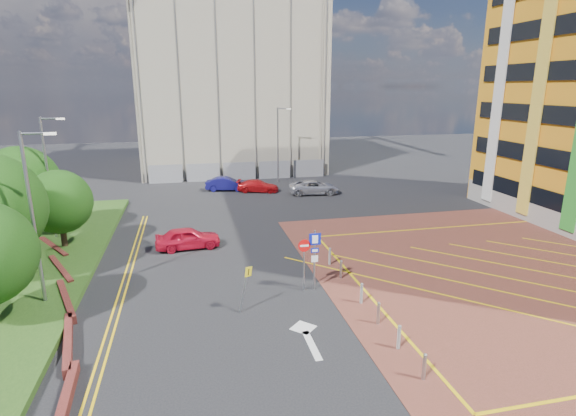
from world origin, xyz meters
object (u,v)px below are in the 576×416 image
object	(u,v)px
lamp_left_near	(34,212)
car_red_back	(258,186)
lamp_back	(279,142)
car_red_left	(188,238)
tree_d	(21,184)
warning_sign	(246,283)
tree_c	(59,202)
car_blue_back	(226,184)
car_silver_back	(314,187)
sign_cluster	(311,254)
lamp_left_far	(49,173)

from	to	relation	value
lamp_left_near	car_red_back	distance (m)	25.91
lamp_back	car_red_left	xyz separation A→B (m)	(-9.88, -19.33, -3.66)
tree_d	warning_sign	distance (m)	19.18
tree_c	car_red_left	xyz separation A→B (m)	(7.69, -1.33, -2.49)
car_blue_back	lamp_left_near	bearing A→B (deg)	166.77
tree_c	tree_d	size ratio (longest dim) A/B	0.81
lamp_back	warning_sign	xyz separation A→B (m)	(-7.31, -28.63, -2.93)
lamp_left_near	warning_sign	world-z (taller)	lamp_left_near
car_blue_back	car_silver_back	distance (m)	8.88
lamp_left_near	car_silver_back	size ratio (longest dim) A/B	1.65
sign_cluster	car_red_left	size ratio (longest dim) A/B	0.78
lamp_left_far	tree_d	bearing A→B (deg)	154.32
tree_d	lamp_left_near	bearing A→B (deg)	-69.65
tree_c	warning_sign	bearing A→B (deg)	-45.97
tree_d	car_red_left	xyz separation A→B (m)	(10.69, -4.33, -3.17)
tree_d	car_blue_back	world-z (taller)	tree_d
tree_c	car_blue_back	distance (m)	19.09
tree_c	car_red_left	bearing A→B (deg)	-9.84
sign_cluster	car_silver_back	bearing A→B (deg)	73.73
car_blue_back	car_red_back	size ratio (longest dim) A/B	1.00
sign_cluster	lamp_left_far	bearing A→B (deg)	143.18
tree_d	sign_cluster	bearing A→B (deg)	-35.58
sign_cluster	tree_d	bearing A→B (deg)	144.42
lamp_left_far	lamp_back	xyz separation A→B (m)	(18.50, 16.00, -0.30)
tree_c	lamp_left_far	size ratio (longest dim) A/B	0.61
tree_c	car_red_back	bearing A→B (deg)	43.21
lamp_left_far	sign_cluster	xyz separation A→B (m)	(14.72, -11.02, -2.71)
lamp_back	car_silver_back	world-z (taller)	lamp_back
tree_c	lamp_left_far	distance (m)	2.65
warning_sign	lamp_left_near	bearing A→B (deg)	164.05
sign_cluster	car_red_back	xyz separation A→B (m)	(0.81, 22.74, -1.36)
lamp_back	warning_sign	world-z (taller)	lamp_back
lamp_left_near	lamp_back	xyz separation A→B (m)	(16.50, 26.00, -0.30)
lamp_left_far	car_red_left	bearing A→B (deg)	-21.16
lamp_left_near	lamp_back	world-z (taller)	lamp_left_near
tree_d	car_silver_back	size ratio (longest dim) A/B	1.25
lamp_left_near	lamp_left_far	distance (m)	10.20
tree_d	car_red_back	bearing A→B (deg)	31.34
warning_sign	car_red_left	xyz separation A→B (m)	(-2.58, 9.29, -0.73)
car_red_back	tree_c	bearing A→B (deg)	149.72
tree_d	car_blue_back	bearing A→B (deg)	39.32
lamp_left_far	car_red_left	world-z (taller)	lamp_left_far
car_blue_back	car_red_back	distance (m)	3.25
tree_c	warning_sign	world-z (taller)	tree_c
car_red_left	lamp_left_near	bearing A→B (deg)	129.98
lamp_back	car_red_back	xyz separation A→B (m)	(-2.97, -4.28, -3.76)
lamp_back	car_silver_back	xyz separation A→B (m)	(2.22, -6.43, -3.68)
lamp_left_near	car_silver_back	distance (m)	27.38
lamp_left_far	warning_sign	xyz separation A→B (m)	(11.19, -12.63, -3.23)
tree_d	car_silver_back	world-z (taller)	tree_d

